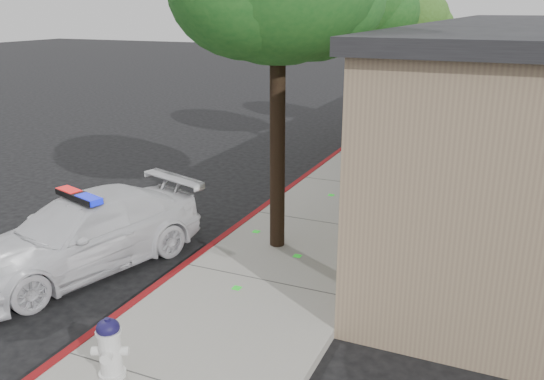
{
  "coord_description": "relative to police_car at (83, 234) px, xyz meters",
  "views": [
    {
      "loc": [
        5.26,
        -7.89,
        4.58
      ],
      "look_at": [
        1.18,
        1.34,
        1.31
      ],
      "focal_mm": 37.35,
      "sensor_mm": 36.0,
      "label": 1
    }
  ],
  "objects": [
    {
      "name": "fire_hydrant",
      "position": [
        2.67,
        -2.56,
        -0.11
      ],
      "size": [
        0.46,
        0.41,
        0.82
      ],
      "rotation": [
        0.0,
        0.0,
        0.43
      ],
      "color": "white",
      "rests_on": "sidewalk"
    },
    {
      "name": "ground",
      "position": [
        1.7,
        0.61,
        -0.67
      ],
      "size": [
        120.0,
        120.0,
        0.0
      ],
      "primitive_type": "plane",
      "color": "black",
      "rests_on": "ground"
    },
    {
      "name": "sidewalk",
      "position": [
        3.3,
        3.61,
        -0.6
      ],
      "size": [
        3.2,
        60.0,
        0.15
      ],
      "primitive_type": "cube",
      "color": "gray",
      "rests_on": "ground"
    },
    {
      "name": "police_car",
      "position": [
        0.0,
        0.0,
        0.0
      ],
      "size": [
        3.15,
        4.95,
        1.46
      ],
      "rotation": [
        0.0,
        0.0,
        -0.3
      ],
      "color": "white",
      "rests_on": "ground"
    },
    {
      "name": "street_tree_far",
      "position": [
        3.12,
        13.0,
        3.38
      ],
      "size": [
        2.93,
        2.74,
        5.19
      ],
      "rotation": [
        0.0,
        0.0,
        -0.13
      ],
      "color": "black",
      "rests_on": "sidewalk"
    },
    {
      "name": "red_curb",
      "position": [
        1.76,
        3.61,
        -0.59
      ],
      "size": [
        0.14,
        60.0,
        0.16
      ],
      "primitive_type": "cube",
      "color": "maroon",
      "rests_on": "ground"
    },
    {
      "name": "street_tree_mid",
      "position": [
        2.42,
        9.01,
        3.94
      ],
      "size": [
        3.37,
        3.1,
        5.91
      ],
      "rotation": [
        0.0,
        0.0,
        -0.35
      ],
      "color": "black",
      "rests_on": "sidewalk"
    }
  ]
}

